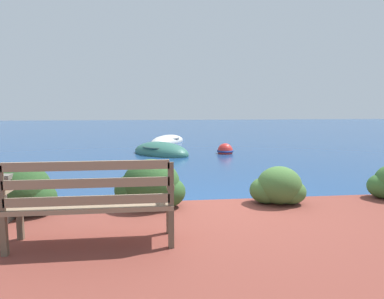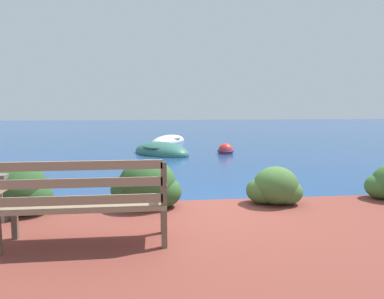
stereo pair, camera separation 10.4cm
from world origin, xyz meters
name	(u,v)px [view 1 (the left image)]	position (x,y,z in m)	size (l,w,h in m)	color
ground_plane	(213,213)	(0.00, 0.00, 0.00)	(80.00, 80.00, 0.00)	navy
park_bench	(92,201)	(-1.59, -1.62, 0.71)	(1.71, 0.48, 0.93)	brown
hedge_clump_far_left	(19,192)	(-2.75, -0.40, 0.52)	(1.03, 0.74, 0.70)	#284C23
hedge_clump_left	(150,186)	(-0.98, -0.27, 0.52)	(1.03, 0.74, 0.70)	#2D5628
hedge_clump_centre	(278,188)	(0.93, -0.33, 0.47)	(0.84, 0.60, 0.57)	#426B33
rowboat_nearest	(161,152)	(-0.61, 6.94, 0.07)	(2.56, 2.66, 0.78)	#336B5B
rowboat_mid	(167,141)	(-0.18, 10.94, 0.05)	(2.25, 3.05, 0.63)	silver
mooring_buoy	(225,151)	(1.71, 6.86, 0.10)	(0.60, 0.60, 0.55)	red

